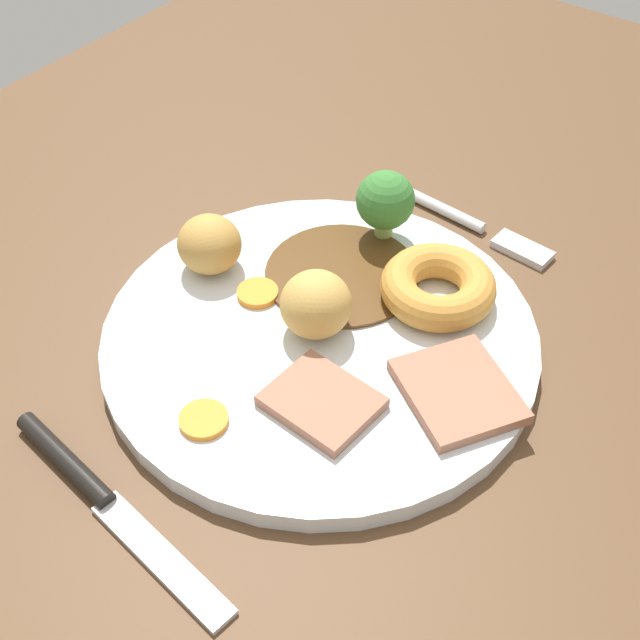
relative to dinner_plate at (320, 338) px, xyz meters
The scene contains 13 objects.
dining_table 3.89cm from the dinner_plate, 61.95° to the right, with size 120.00×84.00×3.60cm, color brown.
dinner_plate is the anchor object (origin of this frame).
gravy_pool 5.81cm from the dinner_plate, 159.51° to the right, with size 10.92×10.92×0.30cm, color #563819.
meat_slice_main 10.23cm from the dinner_plate, 92.59° to the left, with size 7.31×6.26×0.80cm, color #9E664C.
meat_slice_under 6.54cm from the dinner_plate, 37.06° to the left, with size 6.37×5.24×0.80cm, color #9E664C.
yorkshire_pudding 8.77cm from the dinner_plate, 146.61° to the left, with size 7.91×7.91×2.48cm, color #C68938.
roast_potato_left 10.48cm from the dinner_plate, 93.87° to the right, with size 4.51×4.57×4.14cm, color #BC8C42.
roast_potato_right 2.96cm from the dinner_plate, 87.56° to the right, with size 4.74×4.69×4.49cm, color tan.
carrot_coin_front 10.42cm from the dinner_plate, ahead, with size 3.00×3.00×0.42cm, color orange.
carrot_coin_back 5.59cm from the dinner_plate, 92.53° to the right, with size 2.87×2.87×0.45cm, color orange.
broccoli_floret 11.64cm from the dinner_plate, 169.30° to the right, with size 4.30×4.30×5.50cm.
fork 17.33cm from the dinner_plate, behind, with size 2.70×15.32×0.90cm.
knife 17.57cm from the dinner_plate, ahead, with size 4.04×18.52×1.20cm.
Camera 1 is at (31.25, 26.43, 45.71)cm, focal length 48.59 mm.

